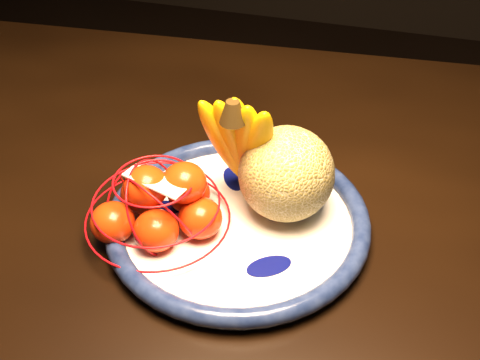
% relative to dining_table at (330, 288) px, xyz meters
% --- Properties ---
extents(dining_table, '(1.67, 1.08, 0.81)m').
position_rel_dining_table_xyz_m(dining_table, '(0.00, 0.00, 0.00)').
color(dining_table, black).
rests_on(dining_table, ground).
extents(fruit_bowl, '(0.32, 0.32, 0.03)m').
position_rel_dining_table_xyz_m(fruit_bowl, '(-0.12, -0.01, 0.10)').
color(fruit_bowl, white).
rests_on(fruit_bowl, dining_table).
extents(cantaloupe, '(0.12, 0.12, 0.12)m').
position_rel_dining_table_xyz_m(cantaloupe, '(-0.07, 0.03, 0.16)').
color(cantaloupe, olive).
rests_on(cantaloupe, fruit_bowl).
extents(banana_bunch, '(0.12, 0.11, 0.18)m').
position_rel_dining_table_xyz_m(banana_bunch, '(-0.13, 0.04, 0.19)').
color(banana_bunch, '#EBAE0E').
rests_on(banana_bunch, fruit_bowl).
extents(mandarin_bag, '(0.21, 0.21, 0.11)m').
position_rel_dining_table_xyz_m(mandarin_bag, '(-0.21, -0.04, 0.13)').
color(mandarin_bag, '#FF350B').
rests_on(mandarin_bag, fruit_bowl).
extents(price_tag, '(0.08, 0.04, 0.01)m').
position_rel_dining_table_xyz_m(price_tag, '(-0.21, -0.05, 0.17)').
color(price_tag, white).
rests_on(price_tag, mandarin_bag).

